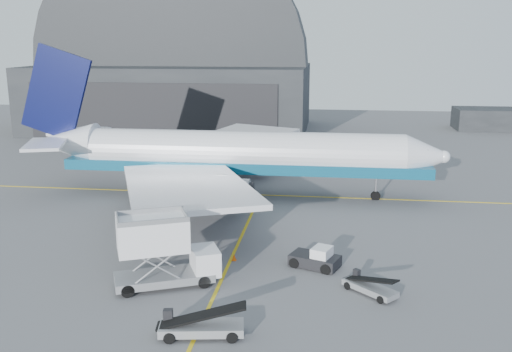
# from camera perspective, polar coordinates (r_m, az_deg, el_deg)

# --- Properties ---
(ground) EXTENTS (200.00, 200.00, 0.00)m
(ground) POSITION_cam_1_polar(r_m,az_deg,el_deg) (44.02, -2.74, -8.78)
(ground) COLOR #565659
(ground) RESTS_ON ground
(taxi_lines) EXTENTS (80.00, 42.12, 0.02)m
(taxi_lines) POSITION_cam_1_polar(r_m,az_deg,el_deg) (55.79, -0.46, -3.88)
(taxi_lines) COLOR yellow
(taxi_lines) RESTS_ON ground
(hangar) EXTENTS (50.00, 28.30, 28.00)m
(hangar) POSITION_cam_1_polar(r_m,az_deg,el_deg) (109.26, -8.29, 9.62)
(hangar) COLOR black
(hangar) RESTS_ON ground
(distant_bldg_a) EXTENTS (14.00, 8.00, 4.00)m
(distant_bldg_a) POSITION_cam_1_polar(r_m,az_deg,el_deg) (117.39, 22.54, 4.31)
(distant_bldg_a) COLOR black
(distant_bldg_a) RESTS_ON ground
(airliner) EXTENTS (46.80, 45.38, 16.42)m
(airliner) POSITION_cam_1_polar(r_m,az_deg,el_deg) (61.89, -2.83, 2.23)
(airliner) COLOR white
(airliner) RESTS_ON ground
(catering_truck) EXTENTS (7.62, 5.31, 4.93)m
(catering_truck) POSITION_cam_1_polar(r_m,az_deg,el_deg) (39.95, -9.35, -7.49)
(catering_truck) COLOR gray
(catering_truck) RESTS_ON ground
(pushback_tug) EXTENTS (4.08, 3.19, 1.67)m
(pushback_tug) POSITION_cam_1_polar(r_m,az_deg,el_deg) (43.47, 6.04, -8.25)
(pushback_tug) COLOR black
(pushback_tug) RESTS_ON ground
(belt_loader_a) EXTENTS (5.27, 2.43, 1.97)m
(belt_loader_a) POSITION_cam_1_polar(r_m,az_deg,el_deg) (34.06, -5.56, -14.73)
(belt_loader_a) COLOR gray
(belt_loader_a) RESTS_ON ground
(belt_loader_b) EXTENTS (3.75, 3.61, 1.58)m
(belt_loader_b) POSITION_cam_1_polar(r_m,az_deg,el_deg) (39.79, 11.28, -10.79)
(belt_loader_b) COLOR gray
(belt_loader_b) RESTS_ON ground
(traffic_cone) EXTENTS (0.35, 0.35, 0.50)m
(traffic_cone) POSITION_cam_1_polar(r_m,az_deg,el_deg) (44.61, -2.20, -8.14)
(traffic_cone) COLOR #F15107
(traffic_cone) RESTS_ON ground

